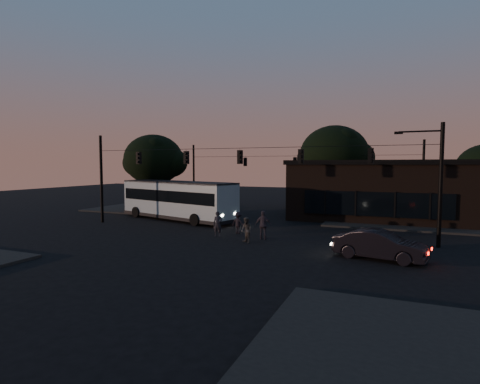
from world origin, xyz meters
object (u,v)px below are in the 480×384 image
at_px(car, 380,245).
at_px(pedestrian_a, 218,224).
at_px(bus, 177,198).
at_px(pedestrian_b, 246,230).
at_px(pedestrian_c, 263,225).
at_px(pedestrian_d, 238,223).
at_px(building, 378,189).

xyz_separation_m(car, pedestrian_a, (-10.69, 2.47, 0.10)).
xyz_separation_m(bus, pedestrian_b, (9.52, -6.97, -1.14)).
bearing_deg(pedestrian_b, pedestrian_c, 105.14).
bearing_deg(pedestrian_d, bus, -18.13).
bearing_deg(pedestrian_b, bus, -178.63).
bearing_deg(pedestrian_c, pedestrian_d, -33.09).
bearing_deg(car, pedestrian_b, 92.79).
bearing_deg(bus, building, 42.60).
relative_size(pedestrian_a, pedestrian_c, 0.90).
relative_size(car, pedestrian_b, 2.85).
relative_size(bus, pedestrian_c, 6.62).
relative_size(building, pedestrian_a, 8.86).
distance_m(building, pedestrian_a, 17.18).
distance_m(pedestrian_c, pedestrian_d, 2.73).
height_order(building, car, building).
height_order(bus, car, bus).
bearing_deg(pedestrian_d, pedestrian_c, 161.24).
relative_size(pedestrian_b, pedestrian_d, 1.05).
relative_size(building, pedestrian_c, 8.01).
height_order(pedestrian_b, pedestrian_d, pedestrian_b).
relative_size(car, pedestrian_c, 2.44).
height_order(building, pedestrian_b, building).
distance_m(bus, pedestrian_d, 8.87).
bearing_deg(pedestrian_b, building, 102.17).
distance_m(bus, pedestrian_a, 9.01).
relative_size(pedestrian_b, pedestrian_c, 0.85).
bearing_deg(pedestrian_a, bus, 127.99).
relative_size(car, pedestrian_d, 2.98).
height_order(bus, pedestrian_d, bus).
xyz_separation_m(bus, pedestrian_c, (10.14, -5.46, -1.00)).
distance_m(building, pedestrian_b, 16.92).
distance_m(pedestrian_b, pedestrian_d, 3.33).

